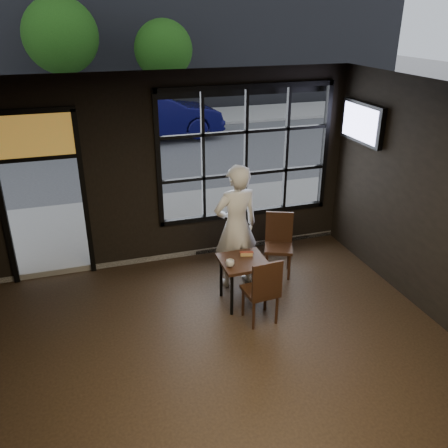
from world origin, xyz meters
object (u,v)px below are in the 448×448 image
object	(u,v)px
navy_car	(153,116)
cafe_table	(243,281)
man	(236,227)
chair_near	(260,289)

from	to	relation	value
navy_car	cafe_table	bearing A→B (deg)	172.59
navy_car	man	bearing A→B (deg)	172.90
man	chair_near	bearing A→B (deg)	83.85
man	navy_car	xyz separation A→B (m)	(0.37, 9.47, -0.15)
cafe_table	navy_car	xyz separation A→B (m)	(0.45, 10.03, 0.49)
chair_near	man	bearing A→B (deg)	-94.12
cafe_table	chair_near	xyz separation A→B (m)	(0.08, -0.48, 0.14)
cafe_table	chair_near	bearing A→B (deg)	-80.62
cafe_table	man	bearing A→B (deg)	82.43
chair_near	man	distance (m)	1.15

